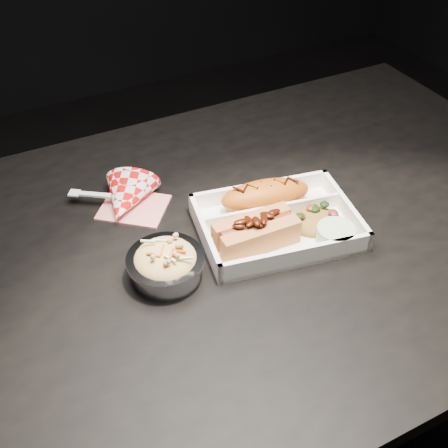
{
  "coord_description": "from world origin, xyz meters",
  "views": [
    {
      "loc": [
        -0.36,
        -0.6,
        1.36
      ],
      "look_at": [
        -0.07,
        -0.03,
        0.81
      ],
      "focal_mm": 45.0,
      "sensor_mm": 36.0,
      "label": 1
    }
  ],
  "objects": [
    {
      "name": "fried_rice_mound",
      "position": [
        0.09,
        -0.05,
        0.77
      ],
      "size": [
        0.1,
        0.09,
        0.03
      ],
      "primitive_type": "ellipsoid",
      "rotation": [
        0.0,
        0.0,
        -0.18
      ],
      "color": "olive",
      "rests_on": "food_tray"
    },
    {
      "name": "foil_coleslaw_cup",
      "position": [
        -0.17,
        -0.04,
        0.78
      ],
      "size": [
        0.12,
        0.12,
        0.06
      ],
      "color": "silver",
      "rests_on": "dining_table"
    },
    {
      "name": "fried_pastry",
      "position": [
        0.04,
        0.03,
        0.78
      ],
      "size": [
        0.16,
        0.09,
        0.05
      ],
      "primitive_type": "ellipsoid",
      "rotation": [
        0.0,
        0.0,
        -0.18
      ],
      "color": "#BD5812",
      "rests_on": "food_tray"
    },
    {
      "name": "food_tray",
      "position": [
        0.03,
        -0.02,
        0.76
      ],
      "size": [
        0.28,
        0.22,
        0.04
      ],
      "rotation": [
        0.0,
        0.0,
        -0.18
      ],
      "color": "white",
      "rests_on": "dining_table"
    },
    {
      "name": "cupcake_liner",
      "position": [
        0.09,
        -0.1,
        0.77
      ],
      "size": [
        0.06,
        0.06,
        0.03
      ],
      "primitive_type": "cylinder",
      "color": "#B8D6A1",
      "rests_on": "food_tray"
    },
    {
      "name": "hotdog",
      "position": [
        -0.02,
        -0.04,
        0.78
      ],
      "size": [
        0.13,
        0.06,
        0.06
      ],
      "rotation": [
        0.0,
        0.0,
        -0.03
      ],
      "color": "#BD7740",
      "rests_on": "food_tray"
    },
    {
      "name": "dining_table",
      "position": [
        0.0,
        0.0,
        0.66
      ],
      "size": [
        1.2,
        0.8,
        0.75
      ],
      "color": "black",
      "rests_on": "ground"
    },
    {
      "name": "napkin_fork",
      "position": [
        -0.17,
        0.15,
        0.77
      ],
      "size": [
        0.17,
        0.15,
        0.1
      ],
      "rotation": [
        0.0,
        0.0,
        -0.6
      ],
      "color": "red",
      "rests_on": "dining_table"
    }
  ]
}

